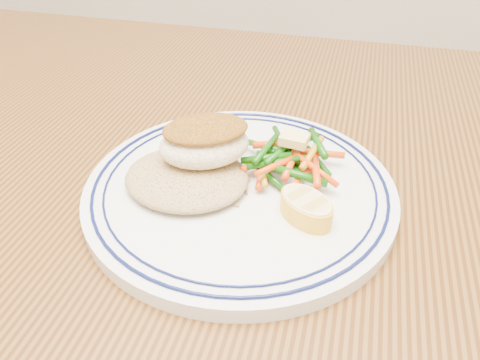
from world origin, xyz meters
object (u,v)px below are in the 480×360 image
dining_table (266,257)px  rice_pilaf (187,175)px  lemon_wedge (306,207)px  plate (240,189)px  vegetable_pile (288,158)px  fish_fillet (205,141)px

dining_table → rice_pilaf: size_ratio=12.67×
lemon_wedge → rice_pilaf: bearing=170.8°
dining_table → plate: plate is taller
dining_table → vegetable_pile: (0.01, 0.02, 0.13)m
dining_table → lemon_wedge: bearing=-50.3°
rice_pilaf → vegetable_pile: 0.10m
fish_fillet → dining_table: bearing=10.4°
rice_pilaf → vegetable_pile: vegetable_pile is taller
vegetable_pile → rice_pilaf: bearing=-150.8°
rice_pilaf → fish_fillet: size_ratio=1.13×
vegetable_pile → lemon_wedge: 0.07m
dining_table → vegetable_pile: size_ratio=13.96×
dining_table → fish_fillet: bearing=-169.6°
fish_fillet → rice_pilaf: bearing=-119.3°
plate → lemon_wedge: size_ratio=4.23×
rice_pilaf → lemon_wedge: 0.12m
dining_table → lemon_wedge: lemon_wedge is taller
rice_pilaf → lemon_wedge: rice_pilaf is taller
fish_fillet → lemon_wedge: 0.11m
vegetable_pile → lemon_wedge: vegetable_pile is taller
dining_table → vegetable_pile: 0.13m
plate → vegetable_pile: vegetable_pile is taller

